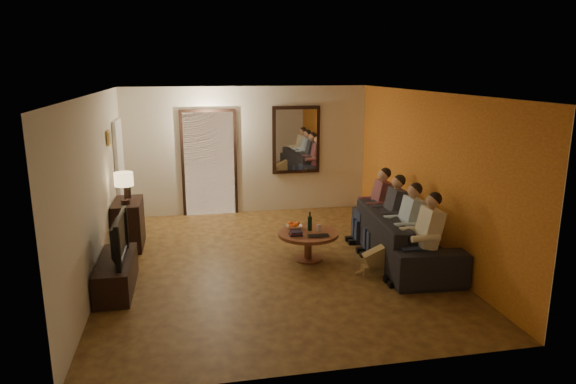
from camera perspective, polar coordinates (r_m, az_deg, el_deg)
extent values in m
cube|color=#462912|center=(8.06, -1.69, -7.87)|extent=(5.00, 6.00, 0.01)
cube|color=white|center=(7.51, -1.83, 10.93)|extent=(5.00, 6.00, 0.01)
cube|color=beige|center=(10.60, -4.45, 4.61)|extent=(5.00, 0.02, 2.60)
cube|color=beige|center=(4.85, 4.14, -6.29)|extent=(5.00, 0.02, 2.60)
cube|color=beige|center=(7.68, -20.48, 0.34)|extent=(0.02, 6.00, 2.60)
cube|color=beige|center=(8.45, 15.22, 1.86)|extent=(0.02, 6.00, 2.60)
cube|color=#C85422|center=(8.44, 15.16, 1.86)|extent=(0.01, 6.00, 2.60)
cube|color=#FFE0A5|center=(10.56, -8.73, 3.08)|extent=(1.00, 0.06, 2.10)
cube|color=black|center=(10.55, -8.73, 3.07)|extent=(1.12, 0.04, 2.22)
cube|color=silver|center=(10.60, -7.36, 2.35)|extent=(0.45, 0.03, 1.70)
cube|color=black|center=(10.69, 0.91, 5.81)|extent=(1.00, 0.05, 1.40)
cube|color=white|center=(10.66, 0.94, 5.79)|extent=(0.86, 0.02, 1.26)
cube|color=white|center=(9.96, -18.12, 1.76)|extent=(0.06, 0.85, 2.04)
cube|color=#B28C33|center=(8.85, -19.30, 5.71)|extent=(0.03, 0.28, 0.24)
cube|color=brown|center=(8.85, -19.20, 5.72)|extent=(0.01, 0.22, 0.18)
cube|color=black|center=(9.04, -17.27, -3.41)|extent=(0.45, 0.90, 0.80)
cube|color=black|center=(7.44, -18.52, -8.66)|extent=(0.45, 1.32, 0.44)
imported|color=black|center=(7.26, -18.82, -4.85)|extent=(1.05, 0.14, 0.60)
imported|color=black|center=(8.29, 12.71, -4.81)|extent=(2.65, 1.19, 0.76)
cylinder|color=brown|center=(8.11, 2.24, -6.02)|extent=(1.17, 1.17, 0.45)
imported|color=white|center=(8.20, 0.67, -3.91)|extent=(0.26, 0.26, 0.06)
cylinder|color=silver|center=(8.11, 3.41, -3.99)|extent=(0.06, 0.06, 0.10)
imported|color=black|center=(7.80, 3.45, -5.00)|extent=(0.34, 0.23, 0.03)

